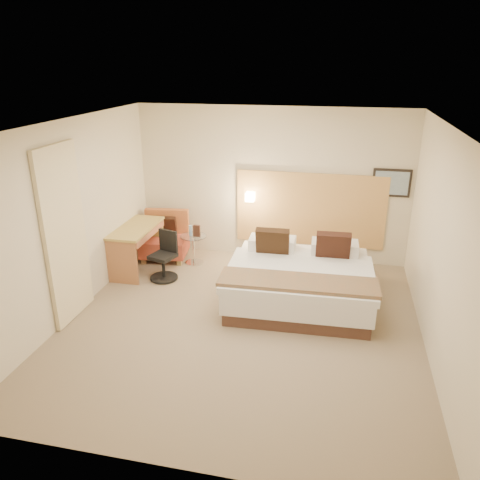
% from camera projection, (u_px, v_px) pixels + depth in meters
% --- Properties ---
extents(floor, '(4.80, 5.00, 0.02)m').
position_uv_depth(floor, '(241.00, 325.00, 6.45)').
color(floor, '#7E6C55').
rests_on(floor, ground).
extents(ceiling, '(4.80, 5.00, 0.02)m').
position_uv_depth(ceiling, '(241.00, 124.00, 5.47)').
color(ceiling, white).
rests_on(ceiling, floor).
extents(wall_back, '(4.80, 0.02, 2.70)m').
position_uv_depth(wall_back, '(271.00, 185.00, 8.24)').
color(wall_back, beige).
rests_on(wall_back, floor).
extents(wall_front, '(4.80, 0.02, 2.70)m').
position_uv_depth(wall_front, '(174.00, 341.00, 3.67)').
color(wall_front, beige).
rests_on(wall_front, floor).
extents(wall_left, '(0.02, 5.00, 2.70)m').
position_uv_depth(wall_left, '(71.00, 220.00, 6.44)').
color(wall_left, beige).
rests_on(wall_left, floor).
extents(wall_right, '(0.02, 5.00, 2.70)m').
position_uv_depth(wall_right, '(442.00, 248.00, 5.48)').
color(wall_right, beige).
rests_on(wall_right, floor).
extents(headboard_panel, '(2.60, 0.04, 1.30)m').
position_uv_depth(headboard_panel, '(310.00, 209.00, 8.21)').
color(headboard_panel, tan).
rests_on(headboard_panel, wall_back).
extents(art_frame, '(0.62, 0.03, 0.47)m').
position_uv_depth(art_frame, '(392.00, 183.00, 7.76)').
color(art_frame, black).
rests_on(art_frame, wall_back).
extents(art_canvas, '(0.54, 0.01, 0.39)m').
position_uv_depth(art_canvas, '(392.00, 183.00, 7.74)').
color(art_canvas, gray).
rests_on(art_canvas, wall_back).
extents(lamp_arm, '(0.02, 0.12, 0.02)m').
position_uv_depth(lamp_arm, '(251.00, 196.00, 8.30)').
color(lamp_arm, white).
rests_on(lamp_arm, wall_back).
extents(lamp_shade, '(0.15, 0.15, 0.15)m').
position_uv_depth(lamp_shade, '(250.00, 197.00, 8.25)').
color(lamp_shade, '#F9E8C2').
rests_on(lamp_shade, wall_back).
extents(curtain, '(0.06, 0.90, 2.42)m').
position_uv_depth(curtain, '(65.00, 235.00, 6.25)').
color(curtain, beige).
rests_on(curtain, wall_left).
extents(bottle_a, '(0.06, 0.06, 0.19)m').
position_uv_depth(bottle_a, '(191.00, 230.00, 8.19)').
color(bottle_a, '#99C3EC').
rests_on(bottle_a, side_table).
extents(menu_folder, '(0.12, 0.05, 0.21)m').
position_uv_depth(menu_folder, '(197.00, 231.00, 8.15)').
color(menu_folder, '#3A2018').
rests_on(menu_folder, side_table).
extents(bed, '(2.17, 2.11, 1.03)m').
position_uv_depth(bed, '(300.00, 279.00, 7.03)').
color(bed, '#472D23').
rests_on(bed, floor).
extents(lounge_chair, '(0.89, 0.80, 0.85)m').
position_uv_depth(lounge_chair, '(165.00, 240.00, 8.54)').
color(lounge_chair, '#987247').
rests_on(lounge_chair, floor).
extents(side_table, '(0.47, 0.47, 0.52)m').
position_uv_depth(side_table, '(194.00, 248.00, 8.29)').
color(side_table, silver).
rests_on(side_table, floor).
extents(desk, '(0.57, 1.25, 0.78)m').
position_uv_depth(desk, '(137.00, 236.00, 7.94)').
color(desk, '#B39746').
rests_on(desk, floor).
extents(desk_chair, '(0.57, 0.57, 0.81)m').
position_uv_depth(desk_chair, '(165.00, 260.00, 7.69)').
color(desk_chair, black).
rests_on(desk_chair, floor).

